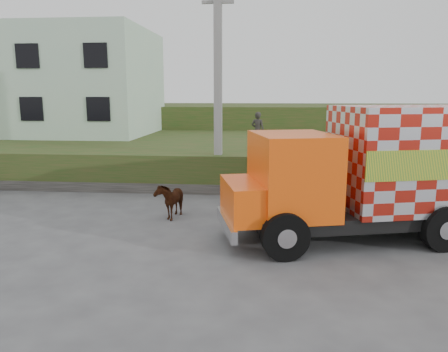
# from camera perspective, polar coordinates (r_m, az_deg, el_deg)

# --- Properties ---
(ground) EXTENTS (120.00, 120.00, 0.00)m
(ground) POSITION_cam_1_polar(r_m,az_deg,el_deg) (12.98, 1.46, -6.61)
(ground) COLOR #474749
(ground) RESTS_ON ground
(embankment) EXTENTS (40.00, 12.00, 1.50)m
(embankment) POSITION_cam_1_polar(r_m,az_deg,el_deg) (22.59, 3.25, 2.78)
(embankment) COLOR #244B19
(embankment) RESTS_ON ground
(embankment_far) EXTENTS (40.00, 12.00, 3.00)m
(embankment_far) POSITION_cam_1_polar(r_m,az_deg,el_deg) (34.45, 4.05, 6.76)
(embankment_far) COLOR #244B19
(embankment_far) RESTS_ON ground
(retaining_strip) EXTENTS (16.00, 0.50, 0.40)m
(retaining_strip) POSITION_cam_1_polar(r_m,az_deg,el_deg) (17.20, -4.21, -1.61)
(retaining_strip) COLOR #595651
(retaining_strip) RESTS_ON ground
(building) EXTENTS (10.00, 8.00, 6.00)m
(building) POSITION_cam_1_polar(r_m,az_deg,el_deg) (28.00, -20.00, 11.39)
(building) COLOR #B9D6B6
(building) RESTS_ON embankment
(utility_pole) EXTENTS (1.20, 0.30, 8.00)m
(utility_pole) POSITION_cam_1_polar(r_m,az_deg,el_deg) (17.06, -0.79, 11.43)
(utility_pole) COLOR gray
(utility_pole) RESTS_ON ground
(cargo_truck) EXTENTS (8.33, 4.38, 3.55)m
(cargo_truck) POSITION_cam_1_polar(r_m,az_deg,el_deg) (12.44, 20.81, 0.59)
(cargo_truck) COLOR black
(cargo_truck) RESTS_ON ground
(cow) EXTENTS (0.80, 1.43, 1.15)m
(cow) POSITION_cam_1_polar(r_m,az_deg,el_deg) (13.92, -7.00, -3.04)
(cow) COLOR black
(cow) RESTS_ON ground
(pedestrian) EXTENTS (0.68, 0.56, 1.60)m
(pedestrian) POSITION_cam_1_polar(r_m,az_deg,el_deg) (18.93, 4.43, 5.95)
(pedestrian) COLOR #302D2A
(pedestrian) RESTS_ON embankment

